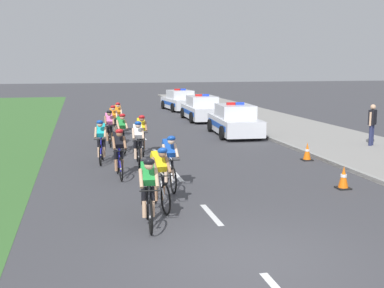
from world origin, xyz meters
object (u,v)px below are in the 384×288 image
traffic_cone_mid (344,178)px  cyclist_ninth (121,132)px  cyclist_fifth (138,142)px  cyclist_third (169,161)px  spectator_middle (372,122)px  cyclist_lead (148,190)px  cyclist_second (160,177)px  cyclist_sixth (141,134)px  police_car_nearest (235,121)px  cyclist_eighth (109,127)px  police_car_third (180,101)px  cyclist_eleventh (113,121)px  police_car_second (202,109)px  cyclist_fourth (119,152)px  cyclist_tenth (118,117)px  cyclist_seventh (101,140)px  traffic_cone_near (307,152)px

traffic_cone_mid → cyclist_ninth: bearing=127.5°
cyclist_fifth → traffic_cone_mid: bearing=-41.5°
cyclist_third → spectator_middle: spectator_middle is taller
cyclist_lead → cyclist_second: size_ratio=1.00×
cyclist_sixth → spectator_middle: size_ratio=1.03×
cyclist_sixth → police_car_nearest: (4.98, 3.93, -0.11)m
cyclist_third → cyclist_sixth: (-0.09, 5.31, 0.00)m
cyclist_eighth → police_car_third: bearing=67.6°
cyclist_sixth → cyclist_eleventh: size_ratio=1.00×
cyclist_eleventh → cyclist_second: bearing=-88.6°
cyclist_second → spectator_middle: 11.55m
cyclist_ninth → spectator_middle: 10.06m
cyclist_fifth → police_car_nearest: police_car_nearest is taller
traffic_cone_mid → spectator_middle: spectator_middle is taller
cyclist_lead → police_car_third: bearing=76.8°
police_car_nearest → police_car_second: (0.00, 6.40, 0.00)m
cyclist_fourth → traffic_cone_mid: size_ratio=2.69×
cyclist_fourth → police_car_second: size_ratio=0.39×
cyclist_second → cyclist_third: same height
cyclist_sixth → cyclist_tenth: bearing=93.7°
cyclist_lead → traffic_cone_mid: bearing=18.4°
cyclist_second → cyclist_tenth: bearing=89.7°
cyclist_second → spectator_middle: spectator_middle is taller
cyclist_fifth → spectator_middle: size_ratio=1.03×
cyclist_third → traffic_cone_mid: bearing=-12.7°
cyclist_ninth → cyclist_tenth: bearing=86.9°
cyclist_second → cyclist_ninth: 7.78m
cyclist_seventh → cyclist_ninth: bearing=66.4°
cyclist_seventh → traffic_cone_mid: bearing=-38.9°
police_car_second → spectator_middle: spectator_middle is taller
cyclist_seventh → spectator_middle: 10.82m
cyclist_fifth → spectator_middle: bearing=6.1°
cyclist_third → cyclist_eleventh: size_ratio=1.00×
cyclist_fourth → police_car_nearest: police_car_nearest is taller
cyclist_ninth → police_car_third: 17.15m
traffic_cone_mid → police_car_third: bearing=89.4°
police_car_nearest → traffic_cone_mid: 10.29m
cyclist_fifth → police_car_second: bearing=66.3°
cyclist_second → police_car_third: (5.45, 23.96, -0.11)m
traffic_cone_mid → police_car_nearest: bearing=88.8°
spectator_middle → cyclist_third: bearing=-153.8°
cyclist_lead → cyclist_fourth: size_ratio=1.00×
cyclist_sixth → traffic_cone_near: bearing=-24.0°
cyclist_seventh → traffic_cone_near: cyclist_seventh is taller
police_car_nearest → cyclist_second: bearing=-116.4°
cyclist_lead → cyclist_tenth: same height
police_car_nearest → traffic_cone_near: police_car_nearest is taller
cyclist_eighth → cyclist_second: bearing=-86.3°
cyclist_second → police_car_nearest: 12.25m
cyclist_tenth → traffic_cone_near: (5.99, -8.63, -0.48)m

